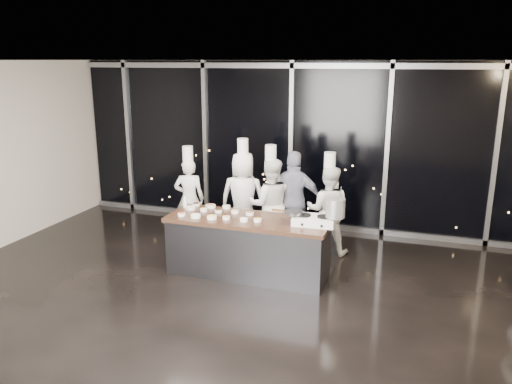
% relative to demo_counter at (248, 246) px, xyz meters
% --- Properties ---
extents(ground, '(9.00, 9.00, 0.00)m').
position_rel_demo_counter_xyz_m(ground, '(0.00, -0.90, -0.45)').
color(ground, black).
rests_on(ground, ground).
extents(room_shell, '(9.02, 7.02, 3.21)m').
position_rel_demo_counter_xyz_m(room_shell, '(0.18, -0.90, 1.79)').
color(room_shell, beige).
rests_on(room_shell, ground).
extents(window_wall, '(8.90, 0.11, 3.20)m').
position_rel_demo_counter_xyz_m(window_wall, '(0.00, 2.53, 1.14)').
color(window_wall, black).
rests_on(window_wall, ground).
extents(demo_counter, '(2.46, 0.86, 0.90)m').
position_rel_demo_counter_xyz_m(demo_counter, '(0.00, 0.00, 0.00)').
color(demo_counter, '#353439').
rests_on(demo_counter, ground).
extents(stove, '(0.62, 0.42, 0.14)m').
position_rel_demo_counter_xyz_m(stove, '(1.00, 0.02, 0.51)').
color(stove, white).
rests_on(stove, demo_counter).
extents(frying_pan, '(0.47, 0.28, 0.04)m').
position_rel_demo_counter_xyz_m(frying_pan, '(0.70, -0.01, 0.61)').
color(frying_pan, slate).
rests_on(frying_pan, stove).
extents(stock_pot, '(0.29, 0.29, 0.27)m').
position_rel_demo_counter_xyz_m(stock_pot, '(1.30, 0.03, 0.72)').
color(stock_pot, '#AEAEB1').
rests_on(stock_pot, stove).
extents(prep_bowls, '(1.34, 0.73, 0.05)m').
position_rel_demo_counter_xyz_m(prep_bowls, '(-0.56, 0.06, 0.47)').
color(prep_bowls, white).
rests_on(prep_bowls, demo_counter).
extents(squeeze_bottle, '(0.06, 0.06, 0.21)m').
position_rel_demo_counter_xyz_m(squeeze_bottle, '(-1.14, 0.19, 0.55)').
color(squeeze_bottle, white).
rests_on(squeeze_bottle, demo_counter).
extents(chef_far_left, '(0.62, 0.50, 1.72)m').
position_rel_demo_counter_xyz_m(chef_far_left, '(-1.56, 1.18, 0.32)').
color(chef_far_left, white).
rests_on(chef_far_left, ground).
extents(chef_left, '(0.89, 0.66, 1.90)m').
position_rel_demo_counter_xyz_m(chef_left, '(-0.53, 1.24, 0.39)').
color(chef_left, white).
rests_on(chef_left, ground).
extents(chef_center, '(0.94, 0.83, 1.84)m').
position_rel_demo_counter_xyz_m(chef_center, '(0.01, 1.12, 0.36)').
color(chef_center, white).
rests_on(chef_center, ground).
extents(guest, '(1.03, 0.48, 1.72)m').
position_rel_demo_counter_xyz_m(guest, '(0.39, 1.29, 0.41)').
color(guest, '#151739').
rests_on(guest, ground).
extents(chef_right, '(0.77, 0.62, 1.74)m').
position_rel_demo_counter_xyz_m(chef_right, '(0.98, 1.26, 0.32)').
color(chef_right, white).
rests_on(chef_right, ground).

